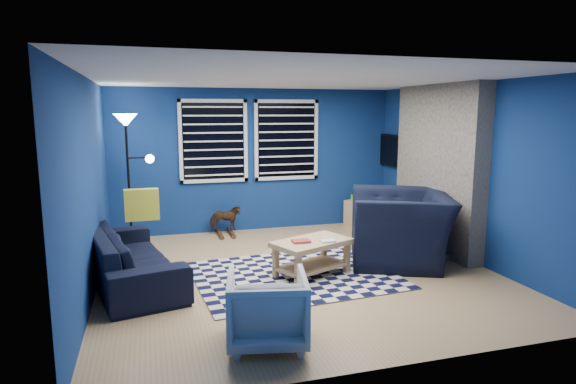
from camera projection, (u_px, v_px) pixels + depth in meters
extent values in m
plane|color=tan|center=(298.00, 272.00, 6.35)|extent=(5.00, 5.00, 0.00)
plane|color=white|center=(299.00, 79.00, 5.94)|extent=(5.00, 5.00, 0.00)
plane|color=navy|center=(256.00, 160.00, 8.51)|extent=(5.00, 0.00, 5.00)
plane|color=navy|center=(89.00, 187.00, 5.45)|extent=(0.00, 5.00, 5.00)
plane|color=navy|center=(466.00, 172.00, 6.83)|extent=(0.00, 5.00, 5.00)
cube|color=gray|center=(438.00, 168.00, 7.27)|extent=(0.26, 2.00, 2.50)
cube|color=black|center=(427.00, 227.00, 7.38)|extent=(0.04, 0.70, 0.60)
cube|color=gray|center=(419.00, 247.00, 7.39)|extent=(0.50, 1.20, 0.08)
cube|color=black|center=(213.00, 141.00, 8.23)|extent=(1.05, 0.02, 1.30)
cube|color=white|center=(213.00, 101.00, 8.11)|extent=(1.17, 0.05, 0.06)
cube|color=white|center=(215.00, 181.00, 8.33)|extent=(1.17, 0.05, 0.06)
cube|color=black|center=(286.00, 140.00, 8.59)|extent=(1.05, 0.02, 1.30)
cube|color=white|center=(286.00, 101.00, 8.46)|extent=(1.17, 0.05, 0.06)
cube|color=white|center=(287.00, 178.00, 8.69)|extent=(1.17, 0.05, 0.06)
cube|color=black|center=(395.00, 151.00, 8.69)|extent=(0.06, 1.00, 0.58)
cube|color=black|center=(393.00, 151.00, 8.68)|extent=(0.01, 0.92, 0.50)
cube|color=black|center=(294.00, 275.00, 6.22)|extent=(2.65, 2.19, 0.02)
imported|color=black|center=(131.00, 257.00, 5.93)|extent=(2.38, 1.35, 0.66)
imported|color=black|center=(400.00, 227.00, 6.78)|extent=(1.89, 1.79, 0.98)
imported|color=gray|center=(267.00, 309.00, 4.35)|extent=(0.84, 0.86, 0.66)
imported|color=#422A15|center=(225.00, 218.00, 8.23)|extent=(0.33, 0.56, 0.45)
cube|color=tan|center=(312.00, 243.00, 6.15)|extent=(1.13, 0.91, 0.07)
cube|color=tan|center=(312.00, 266.00, 6.20)|extent=(1.02, 0.79, 0.03)
cube|color=maroon|center=(301.00, 241.00, 6.04)|extent=(0.26, 0.23, 0.03)
cube|color=silver|center=(328.00, 241.00, 6.06)|extent=(0.22, 0.19, 0.03)
cube|color=tan|center=(285.00, 268.00, 5.86)|extent=(0.09, 0.09, 0.39)
cube|color=tan|center=(349.00, 262.00, 6.09)|extent=(0.09, 0.09, 0.39)
cube|color=tan|center=(276.00, 258.00, 6.28)|extent=(0.09, 0.09, 0.39)
cube|color=tan|center=(336.00, 253.00, 6.51)|extent=(0.09, 0.09, 0.39)
cube|color=tan|center=(362.00, 213.00, 8.98)|extent=(0.67, 0.57, 0.48)
cube|color=black|center=(362.00, 213.00, 8.98)|extent=(0.59, 0.50, 0.38)
cube|color=#6AF11C|center=(362.00, 198.00, 8.93)|extent=(0.41, 0.37, 0.09)
cylinder|color=black|center=(132.00, 246.00, 7.53)|extent=(0.26, 0.26, 0.03)
cylinder|color=black|center=(129.00, 186.00, 7.37)|extent=(0.04, 0.04, 1.93)
cone|color=white|center=(125.00, 120.00, 7.21)|extent=(0.35, 0.35, 0.19)
sphere|color=white|center=(150.00, 159.00, 7.35)|extent=(0.13, 0.13, 0.13)
cube|color=gold|center=(142.00, 205.00, 6.44)|extent=(0.45, 0.15, 0.42)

